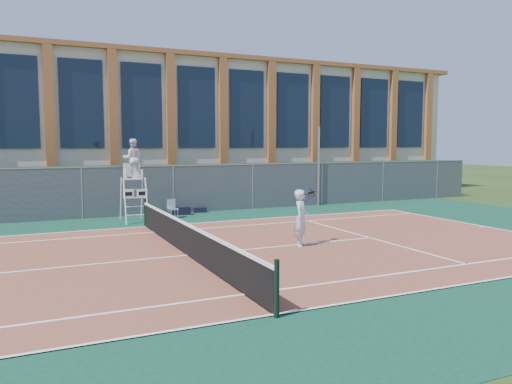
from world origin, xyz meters
name	(u,v)px	position (x,y,z in m)	size (l,w,h in m)	color
ground	(188,256)	(0.00, 0.00, 0.00)	(120.00, 120.00, 0.00)	#233814
apron	(178,249)	(0.00, 1.00, 0.01)	(36.00, 20.00, 0.01)	#0C3428
tennis_court	(188,256)	(0.00, 0.00, 0.02)	(23.77, 10.97, 0.02)	brown
tennis_net	(188,238)	(0.00, 0.00, 0.54)	(0.10, 11.30, 1.10)	black
fence	(130,192)	(0.00, 8.80, 1.10)	(40.00, 0.06, 2.20)	#595E60
hedge	(125,189)	(0.00, 10.00, 1.10)	(40.00, 1.40, 2.20)	black
building	(100,128)	(0.00, 17.95, 4.15)	(45.00, 10.60, 8.22)	beige
steel_pole	(319,166)	(9.72, 8.70, 2.04)	(0.12, 0.12, 4.08)	#9EA0A5
umpire_chair	(133,161)	(-0.17, 7.05, 2.52)	(0.96, 1.48, 3.45)	white
plastic_chair	(172,207)	(1.55, 7.44, 0.48)	(0.43, 0.43, 0.81)	silver
sports_bag_near	(181,211)	(2.18, 8.22, 0.19)	(0.83, 0.33, 0.36)	black
sports_bag_far	(200,210)	(3.21, 8.60, 0.13)	(0.60, 0.26, 0.24)	black
tennis_player	(301,218)	(3.61, -0.19, 0.92)	(1.03, 0.83, 1.77)	silver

